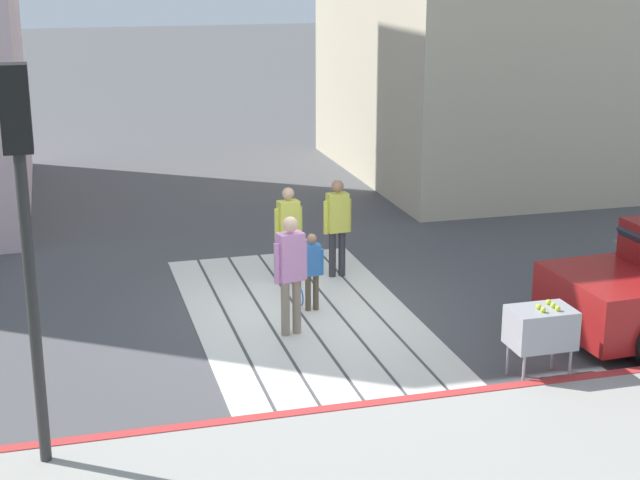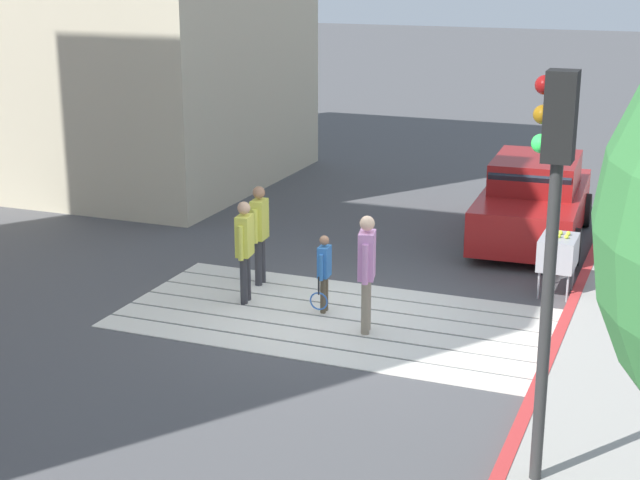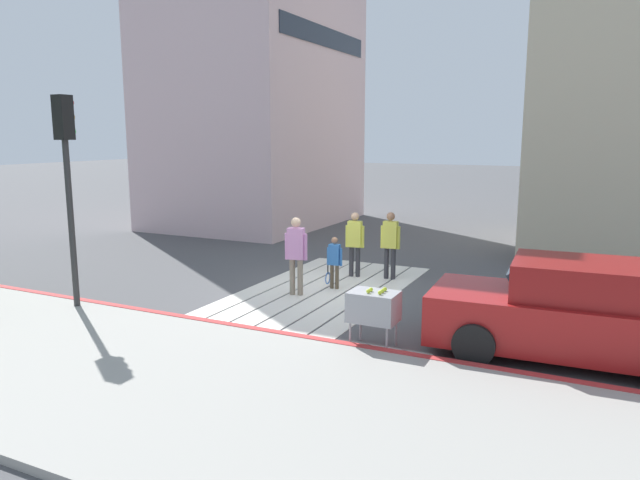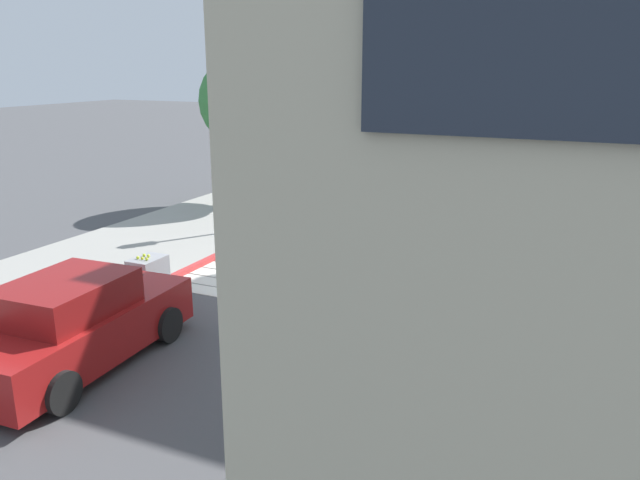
% 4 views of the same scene
% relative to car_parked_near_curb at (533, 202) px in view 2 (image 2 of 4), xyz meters
% --- Properties ---
extents(ground_plane, '(120.00, 120.00, 0.00)m').
position_rel_car_parked_near_curb_xyz_m(ground_plane, '(2.00, 5.32, -0.73)').
color(ground_plane, '#4C4C4F').
extents(crosswalk_stripes, '(6.40, 3.25, 0.01)m').
position_rel_car_parked_near_curb_xyz_m(crosswalk_stripes, '(2.00, 5.32, -0.73)').
color(crosswalk_stripes, silver).
rests_on(crosswalk_stripes, ground).
extents(curb_painted, '(0.16, 40.00, 0.13)m').
position_rel_car_parked_near_curb_xyz_m(curb_painted, '(-1.25, 5.32, -0.67)').
color(curb_painted, '#BC3333').
rests_on(curb_painted, ground).
extents(car_parked_near_curb, '(2.14, 4.38, 1.57)m').
position_rel_car_parked_near_curb_xyz_m(car_parked_near_curb, '(0.00, 0.00, 0.00)').
color(car_parked_near_curb, maroon).
rests_on(car_parked_near_curb, ground).
extents(traffic_light_corner, '(0.39, 0.28, 4.24)m').
position_rel_car_parked_near_curb_xyz_m(traffic_light_corner, '(-1.58, 9.04, 2.30)').
color(traffic_light_corner, '#2D2D2D').
rests_on(traffic_light_corner, ground).
extents(tennis_ball_cart, '(0.56, 0.80, 1.02)m').
position_rel_car_parked_near_curb_xyz_m(tennis_ball_cart, '(-0.90, 2.98, -0.04)').
color(tennis_ball_cart, '#99999E').
rests_on(tennis_ball_cart, ground).
extents(pedestrian_adult_lead, '(0.25, 0.48, 1.62)m').
position_rel_car_parked_near_curb_xyz_m(pedestrian_adult_lead, '(3.55, 5.17, 0.21)').
color(pedestrian_adult_lead, '#333338').
rests_on(pedestrian_adult_lead, ground).
extents(pedestrian_adult_trailing, '(0.24, 0.49, 1.66)m').
position_rel_car_parked_near_curb_xyz_m(pedestrian_adult_trailing, '(3.70, 4.30, 0.23)').
color(pedestrian_adult_trailing, '#333338').
rests_on(pedestrian_adult_trailing, ground).
extents(pedestrian_adult_side, '(0.30, 0.50, 1.74)m').
position_rel_car_parked_near_curb_xyz_m(pedestrian_adult_side, '(1.39, 5.66, 0.28)').
color(pedestrian_adult_side, gray).
rests_on(pedestrian_adult_side, ground).
extents(pedestrian_child_with_racket, '(0.28, 0.38, 1.22)m').
position_rel_car_parked_near_curb_xyz_m(pedestrian_child_with_racket, '(2.25, 5.13, -0.06)').
color(pedestrian_child_with_racket, brown).
rests_on(pedestrian_child_with_racket, ground).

